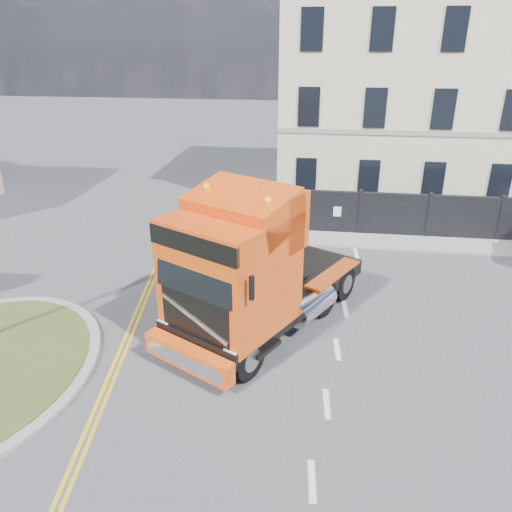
# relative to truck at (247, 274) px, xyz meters

# --- Properties ---
(ground) EXTENTS (120.00, 120.00, 0.00)m
(ground) POSITION_rel_truck_xyz_m (-0.24, -0.02, -2.04)
(ground) COLOR #424244
(ground) RESTS_ON ground
(hoarding_fence) EXTENTS (18.80, 0.25, 2.00)m
(hoarding_fence) POSITION_rel_truck_xyz_m (6.31, 8.98, -1.04)
(hoarding_fence) COLOR black
(hoarding_fence) RESTS_ON ground
(georgian_building) EXTENTS (12.30, 10.30, 12.80)m
(georgian_building) POSITION_rel_truck_xyz_m (5.76, 16.48, 3.73)
(georgian_building) COLOR beige
(georgian_building) RESTS_ON ground
(pavement_far) EXTENTS (20.00, 1.60, 0.12)m
(pavement_far) POSITION_rel_truck_xyz_m (5.76, 8.08, -1.98)
(pavement_far) COLOR gray
(pavement_far) RESTS_ON ground
(truck) EXTENTS (6.12, 8.03, 4.56)m
(truck) POSITION_rel_truck_xyz_m (0.00, 0.00, 0.00)
(truck) COLOR black
(truck) RESTS_ON ground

